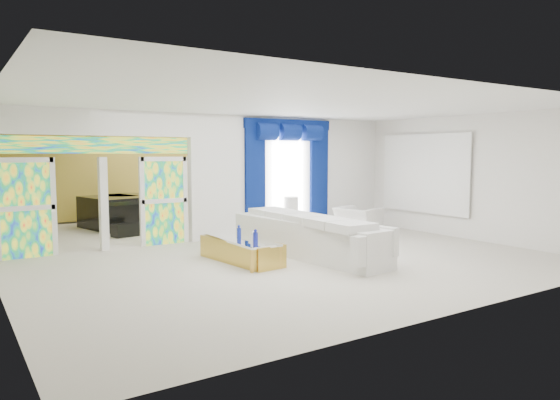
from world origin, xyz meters
TOP-DOWN VIEW (x-y plane):
  - floor at (0.00, 0.00)m, footprint 12.00×12.00m
  - dividing_wall at (2.15, 1.00)m, footprint 5.70×0.18m
  - dividing_header at (-2.85, 1.00)m, footprint 4.30×0.18m
  - stained_panel_left at (-4.28, 1.00)m, footprint 0.95×0.04m
  - stained_panel_right at (-1.42, 1.00)m, footprint 0.95×0.04m
  - stained_transom at (-2.85, 1.00)m, footprint 4.00×0.05m
  - window_pane at (1.90, 0.90)m, footprint 1.00×0.02m
  - blue_drape_left at (0.90, 0.87)m, footprint 0.55×0.10m
  - blue_drape_right at (2.90, 0.87)m, footprint 0.55×0.10m
  - blue_pelmet at (1.90, 0.87)m, footprint 2.60×0.12m
  - wall_mirror at (4.94, -1.00)m, footprint 0.04×2.70m
  - gold_curtains at (0.00, 5.90)m, footprint 9.70×0.12m
  - white_sofa at (0.47, -1.94)m, footprint 1.26×3.92m
  - coffee_table at (-0.88, -1.64)m, footprint 0.87×2.00m
  - console_table at (2.19, 0.71)m, footprint 1.15×0.43m
  - table_lamp at (1.89, 0.71)m, footprint 0.36×0.36m
  - armchair at (3.39, -0.19)m, footprint 1.14×1.23m
  - grand_piano at (-1.69, 4.23)m, footprint 1.69×2.00m
  - piano_bench at (-1.69, 2.63)m, footprint 1.04×0.60m
  - tv_console at (-4.55, 3.02)m, footprint 0.61×0.58m
  - chandelier at (-2.30, 3.40)m, footprint 0.60×0.60m
  - decanters at (-0.87, -1.94)m, footprint 0.22×0.53m

SIDE VIEW (x-z plane):
  - floor at x=0.00m, z-range 0.00..0.00m
  - piano_bench at x=-1.69m, z-range 0.00..0.32m
  - console_table at x=2.19m, z-range 0.00..0.38m
  - coffee_table at x=-0.88m, z-range 0.00..0.43m
  - armchair at x=3.39m, z-range 0.00..0.67m
  - white_sofa at x=0.47m, z-range 0.00..0.73m
  - tv_console at x=-4.55m, z-range 0.00..0.78m
  - grand_piano at x=-1.69m, z-range 0.00..0.88m
  - decanters at x=-0.87m, z-range 0.41..0.64m
  - table_lamp at x=1.89m, z-range 0.38..0.96m
  - stained_panel_left at x=-4.28m, z-range 0.00..2.00m
  - stained_panel_right at x=-1.42m, z-range 0.00..2.00m
  - blue_drape_left at x=0.90m, z-range 0.00..2.80m
  - blue_drape_right at x=2.90m, z-range 0.00..2.80m
  - window_pane at x=1.90m, z-range 0.30..2.60m
  - dividing_wall at x=2.15m, z-range 0.00..3.00m
  - gold_curtains at x=0.00m, z-range 0.05..2.95m
  - wall_mirror at x=4.94m, z-range 0.60..2.50m
  - stained_transom at x=-2.85m, z-range 2.08..2.42m
  - chandelier at x=-2.30m, z-range 2.35..2.95m
  - dividing_header at x=-2.85m, z-range 2.45..3.00m
  - blue_pelmet at x=1.90m, z-range 2.69..2.94m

